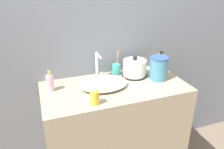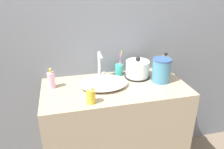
# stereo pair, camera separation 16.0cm
# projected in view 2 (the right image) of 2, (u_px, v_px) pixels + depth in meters

# --- Properties ---
(wall_back) EXTENTS (6.00, 0.04, 2.60)m
(wall_back) POSITION_uv_depth(u_px,v_px,m) (107.00, 25.00, 1.74)
(wall_back) COLOR slate
(wall_back) RESTS_ON ground_plane
(vanity_counter) EXTENTS (1.09, 0.54, 0.90)m
(vanity_counter) POSITION_uv_depth(u_px,v_px,m) (115.00, 134.00, 1.83)
(vanity_counter) COLOR gray
(vanity_counter) RESTS_ON ground_plane
(sink_basin) EXTENTS (0.37, 0.28, 0.05)m
(sink_basin) POSITION_uv_depth(u_px,v_px,m) (104.00, 83.00, 1.64)
(sink_basin) COLOR white
(sink_basin) RESTS_ON vanity_counter
(faucet) EXTENTS (0.06, 0.13, 0.22)m
(faucet) POSITION_uv_depth(u_px,v_px,m) (100.00, 64.00, 1.75)
(faucet) COLOR silver
(faucet) RESTS_ON vanity_counter
(electric_kettle) EXTENTS (0.20, 0.20, 0.18)m
(electric_kettle) POSITION_uv_depth(u_px,v_px,m) (137.00, 70.00, 1.78)
(electric_kettle) COLOR black
(electric_kettle) RESTS_ON vanity_counter
(toothbrush_cup) EXTENTS (0.07, 0.07, 0.22)m
(toothbrush_cup) POSITION_uv_depth(u_px,v_px,m) (119.00, 69.00, 1.82)
(toothbrush_cup) COLOR teal
(toothbrush_cup) RESTS_ON vanity_counter
(lotion_bottle) EXTENTS (0.05, 0.05, 0.16)m
(lotion_bottle) POSITION_uv_depth(u_px,v_px,m) (51.00, 80.00, 1.61)
(lotion_bottle) COLOR #EAA8C6
(lotion_bottle) RESTS_ON vanity_counter
(shampoo_bottle) EXTENTS (0.06, 0.06, 0.14)m
(shampoo_bottle) POSITION_uv_depth(u_px,v_px,m) (91.00, 96.00, 1.41)
(shampoo_bottle) COLOR gold
(shampoo_bottle) RESTS_ON vanity_counter
(mouthwash_bottle) EXTENTS (0.06, 0.06, 0.19)m
(mouthwash_bottle) POSITION_uv_depth(u_px,v_px,m) (164.00, 65.00, 1.82)
(mouthwash_bottle) COLOR gold
(mouthwash_bottle) RESTS_ON vanity_counter
(water_pitcher) EXTENTS (0.14, 0.14, 0.19)m
(water_pitcher) POSITION_uv_depth(u_px,v_px,m) (161.00, 70.00, 1.69)
(water_pitcher) COLOR teal
(water_pitcher) RESTS_ON vanity_counter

